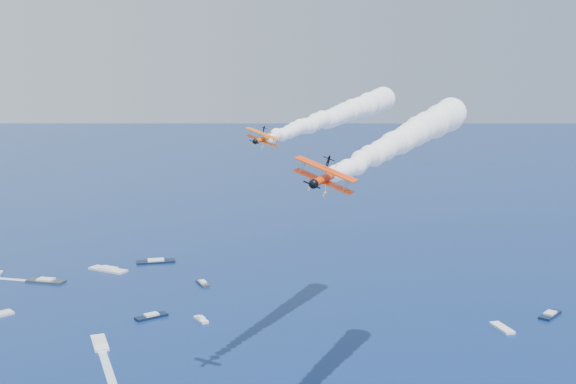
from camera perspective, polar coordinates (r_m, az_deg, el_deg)
biplane_lead at (r=133.14m, az=-2.08°, el=4.33°), size 9.23×10.17×6.62m
biplane_trail at (r=91.85m, az=3.01°, el=1.11°), size 11.45×12.59×8.33m
smoke_trail_lead at (r=163.41m, az=3.92°, el=6.21°), size 71.40×59.71×11.97m
smoke_trail_trail at (r=123.34m, az=9.57°, el=4.39°), size 71.43×60.47×11.97m
spectator_boats at (r=209.29m, az=-16.35°, el=-9.99°), size 214.93×167.84×0.70m
boat_wakes at (r=184.67m, az=-18.58°, el=-12.89°), size 35.93×182.11×0.04m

